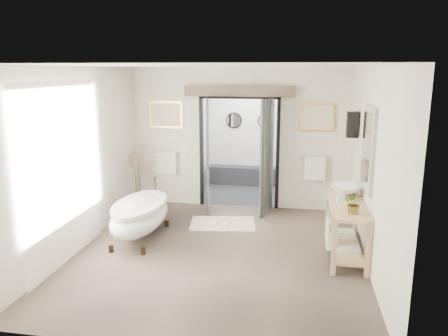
{
  "coord_description": "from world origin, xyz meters",
  "views": [
    {
      "loc": [
        1.17,
        -6.35,
        2.84
      ],
      "look_at": [
        0.0,
        0.6,
        1.25
      ],
      "focal_mm": 35.0,
      "sensor_mm": 36.0,
      "label": 1
    }
  ],
  "objects_px": {
    "clawfoot_tub": "(140,215)",
    "vanity": "(345,224)",
    "rug": "(223,223)",
    "basin": "(345,190)"
  },
  "relations": [
    {
      "from": "clawfoot_tub",
      "to": "vanity",
      "type": "height_order",
      "value": "clawfoot_tub"
    },
    {
      "from": "clawfoot_tub",
      "to": "rug",
      "type": "bearing_deg",
      "value": 36.8
    },
    {
      "from": "clawfoot_tub",
      "to": "vanity",
      "type": "relative_size",
      "value": 1.13
    },
    {
      "from": "vanity",
      "to": "rug",
      "type": "bearing_deg",
      "value": 152.76
    },
    {
      "from": "clawfoot_tub",
      "to": "rug",
      "type": "height_order",
      "value": "clawfoot_tub"
    },
    {
      "from": "clawfoot_tub",
      "to": "basin",
      "type": "bearing_deg",
      "value": 4.85
    },
    {
      "from": "clawfoot_tub",
      "to": "basin",
      "type": "xyz_separation_m",
      "value": [
        3.38,
        0.29,
        0.51
      ]
    },
    {
      "from": "vanity",
      "to": "basin",
      "type": "height_order",
      "value": "basin"
    },
    {
      "from": "vanity",
      "to": "rug",
      "type": "height_order",
      "value": "vanity"
    },
    {
      "from": "clawfoot_tub",
      "to": "vanity",
      "type": "xyz_separation_m",
      "value": [
        3.36,
        -0.13,
        0.07
      ]
    }
  ]
}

